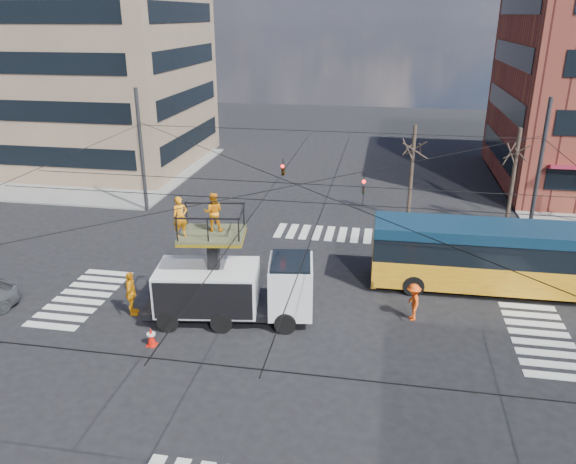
% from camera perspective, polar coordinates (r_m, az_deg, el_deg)
% --- Properties ---
extents(ground, '(120.00, 120.00, 0.00)m').
position_cam_1_polar(ground, '(24.50, 0.85, -8.55)').
color(ground, black).
rests_on(ground, ground).
extents(sidewalk_nw, '(18.00, 18.00, 0.12)m').
position_cam_1_polar(sidewalk_nw, '(50.05, -19.52, 6.01)').
color(sidewalk_nw, slate).
rests_on(sidewalk_nw, ground).
extents(crosswalks, '(22.40, 22.40, 0.02)m').
position_cam_1_polar(crosswalks, '(24.50, 0.85, -8.53)').
color(crosswalks, silver).
rests_on(crosswalks, ground).
extents(overhead_network, '(24.24, 24.24, 8.00)m').
position_cam_1_polar(overhead_network, '(23.07, 0.89, 1.25)').
color(overhead_network, '#2D2D30').
rests_on(overhead_network, ground).
extents(tree_a, '(2.00, 2.00, 6.00)m').
position_cam_1_polar(tree_a, '(35.35, 12.64, 8.41)').
color(tree_a, '#382B21').
rests_on(tree_a, ground).
extents(tree_b, '(2.00, 2.00, 6.00)m').
position_cam_1_polar(tree_b, '(36.13, 22.25, 7.62)').
color(tree_b, '#382B21').
rests_on(tree_b, ground).
extents(utility_truck, '(7.26, 3.45, 5.57)m').
position_cam_1_polar(utility_truck, '(23.60, -5.53, -4.60)').
color(utility_truck, black).
rests_on(utility_truck, ground).
extents(city_bus, '(12.94, 2.82, 3.20)m').
position_cam_1_polar(city_bus, '(27.89, 21.94, -2.39)').
color(city_bus, orange).
rests_on(city_bus, ground).
extents(traffic_cone, '(0.36, 0.36, 0.78)m').
position_cam_1_polar(traffic_cone, '(22.98, -13.73, -10.28)').
color(traffic_cone, red).
rests_on(traffic_cone, ground).
extents(worker_ground, '(0.78, 1.25, 1.98)m').
position_cam_1_polar(worker_ground, '(25.12, -15.65, -6.05)').
color(worker_ground, orange).
rests_on(worker_ground, ground).
extents(flagger, '(0.79, 1.16, 1.66)m').
position_cam_1_polar(flagger, '(24.45, 12.59, -6.96)').
color(flagger, '#FF4F10').
rests_on(flagger, ground).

